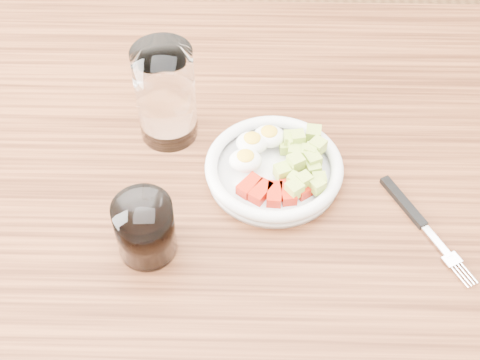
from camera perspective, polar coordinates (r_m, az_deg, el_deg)
dining_table at (r=0.98m, az=0.57°, el=-5.37°), size 1.50×0.90×0.77m
bowl at (r=0.92m, az=2.99°, el=1.19°), size 0.19×0.19×0.05m
fork at (r=0.91m, az=14.69°, el=-2.97°), size 0.10×0.17×0.01m
water_glass at (r=0.94m, az=-6.37°, el=7.27°), size 0.08×0.08×0.15m
coffee_glass at (r=0.83m, az=-8.11°, el=-4.14°), size 0.07×0.07×0.08m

